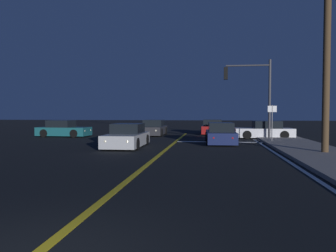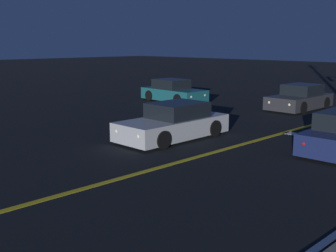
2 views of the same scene
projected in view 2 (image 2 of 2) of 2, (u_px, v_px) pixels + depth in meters
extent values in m
cube|color=gold|center=(115.00, 180.00, 11.13)|extent=(0.20, 34.16, 0.01)
cube|color=white|center=(311.00, 252.00, 7.28)|extent=(0.16, 34.16, 0.01)
cube|color=#B2B5BA|center=(173.00, 127.00, 15.85)|extent=(1.90, 4.47, 0.68)
cube|color=black|center=(178.00, 111.00, 15.92)|extent=(1.62, 2.06, 0.60)
cylinder|color=black|center=(162.00, 140.00, 14.32)|extent=(0.23, 0.64, 0.64)
cylinder|color=black|center=(129.00, 132.00, 15.52)|extent=(0.23, 0.64, 0.64)
cylinder|color=black|center=(214.00, 128.00, 16.23)|extent=(0.23, 0.64, 0.64)
cylinder|color=black|center=(181.00, 122.00, 17.44)|extent=(0.23, 0.64, 0.64)
sphere|color=#FFF4CC|center=(139.00, 136.00, 13.94)|extent=(0.18, 0.18, 0.18)
sphere|color=#FFF4CC|center=(117.00, 131.00, 14.74)|extent=(0.18, 0.18, 0.18)
sphere|color=red|center=(221.00, 120.00, 16.95)|extent=(0.14, 0.14, 0.14)
sphere|color=red|center=(199.00, 116.00, 17.75)|extent=(0.14, 0.14, 0.14)
cube|color=#195960|center=(174.00, 94.00, 25.92)|extent=(4.20, 1.99, 0.68)
cube|color=black|center=(171.00, 84.00, 25.99)|extent=(1.96, 1.65, 0.60)
cylinder|color=black|center=(199.00, 97.00, 25.59)|extent=(0.65, 0.24, 0.64)
cylinder|color=black|center=(178.00, 99.00, 24.45)|extent=(0.65, 0.24, 0.64)
cylinder|color=black|center=(170.00, 93.00, 27.45)|extent=(0.65, 0.24, 0.64)
cylinder|color=black|center=(150.00, 95.00, 26.31)|extent=(0.65, 0.24, 0.64)
sphere|color=#FFF4CC|center=(204.00, 95.00, 24.83)|extent=(0.18, 0.18, 0.18)
sphere|color=#FFF4CC|center=(191.00, 97.00, 24.07)|extent=(0.18, 0.18, 0.18)
sphere|color=red|center=(159.00, 90.00, 27.75)|extent=(0.14, 0.14, 0.14)
sphere|color=red|center=(146.00, 91.00, 27.00)|extent=(0.14, 0.14, 0.14)
cube|color=#2D2D33|center=(299.00, 101.00, 22.81)|extent=(1.89, 4.11, 0.68)
cube|color=black|center=(302.00, 90.00, 22.86)|extent=(1.62, 1.90, 0.60)
cylinder|color=black|center=(302.00, 108.00, 21.34)|extent=(0.22, 0.64, 0.64)
cylinder|color=black|center=(272.00, 104.00, 22.58)|extent=(0.22, 0.64, 0.64)
cylinder|color=black|center=(326.00, 103.00, 23.08)|extent=(0.22, 0.64, 0.64)
cylinder|color=black|center=(296.00, 100.00, 24.32)|extent=(0.22, 0.64, 0.64)
sphere|color=#FFF4CC|center=(290.00, 105.00, 21.02)|extent=(0.18, 0.18, 0.18)
sphere|color=#FFF4CC|center=(270.00, 102.00, 21.84)|extent=(0.18, 0.18, 0.18)
sphere|color=red|center=(327.00, 98.00, 23.75)|extent=(0.14, 0.14, 0.14)
sphere|color=red|center=(308.00, 96.00, 24.57)|extent=(0.14, 0.14, 0.14)
cylinder|color=black|center=(307.00, 144.00, 13.71)|extent=(0.25, 0.65, 0.64)
sphere|color=red|center=(304.00, 144.00, 12.91)|extent=(0.14, 0.14, 0.14)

